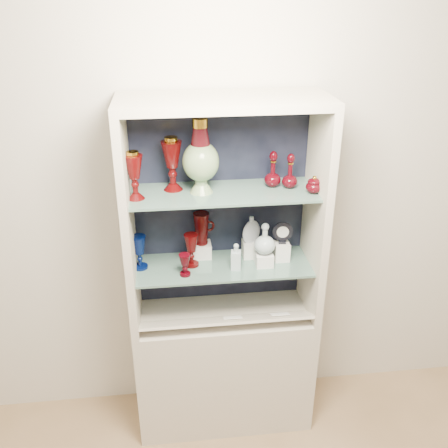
{
  "coord_description": "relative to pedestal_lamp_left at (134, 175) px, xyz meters",
  "views": [
    {
      "loc": [
        -0.27,
        -0.74,
        2.4
      ],
      "look_at": [
        0.0,
        1.53,
        1.3
      ],
      "focal_mm": 40.0,
      "sensor_mm": 36.0,
      "label": 1
    }
  ],
  "objects": [
    {
      "name": "ruby_decanter_b",
      "position": [
        0.68,
        0.08,
        -0.02
      ],
      "size": [
        0.09,
        0.09,
        0.2
      ],
      "primitive_type": null,
      "rotation": [
        0.0,
        0.0,
        0.03
      ],
      "color": "#46040C",
      "rests_on": "shelf_upper"
    },
    {
      "name": "cabinet_top_cap",
      "position": [
        0.43,
        0.02,
        0.33
      ],
      "size": [
        1.0,
        0.4,
        0.04
      ],
      "primitive_type": "cube",
      "color": "beige",
      "rests_on": "cabinet_side_left"
    },
    {
      "name": "cabinet_side_left",
      "position": [
        -0.05,
        0.02,
        -0.26
      ],
      "size": [
        0.04,
        0.4,
        1.15
      ],
      "primitive_type": "cube",
      "color": "beige",
      "rests_on": "cabinet_base"
    },
    {
      "name": "pedestal_lamp_right",
      "position": [
        0.18,
        0.1,
        0.02
      ],
      "size": [
        0.12,
        0.12,
        0.27
      ],
      "primitive_type": null,
      "rotation": [
        0.0,
        0.0,
        0.21
      ],
      "color": "#470808",
      "rests_on": "shelf_upper"
    },
    {
      "name": "ruby_decanter_a",
      "position": [
        0.77,
        0.05,
        -0.02
      ],
      "size": [
        0.08,
        0.08,
        0.2
      ],
      "primitive_type": null,
      "rotation": [
        0.0,
        0.0,
        -0.04
      ],
      "color": "#46040C",
      "rests_on": "shelf_upper"
    },
    {
      "name": "enamel_urn",
      "position": [
        0.32,
        0.05,
        0.07
      ],
      "size": [
        0.18,
        0.18,
        0.37
      ],
      "primitive_type": null,
      "rotation": [
        0.0,
        0.0,
        -0.01
      ],
      "color": "#124F30",
      "rests_on": "shelf_upper"
    },
    {
      "name": "shelf_upper",
      "position": [
        0.43,
        0.04,
        -0.12
      ],
      "size": [
        0.92,
        0.34,
        0.01
      ],
      "primitive_type": "cube",
      "color": "slate",
      "rests_on": "cabinet_side_left"
    },
    {
      "name": "riser_cameo_medallion",
      "position": [
        0.75,
        0.06,
        -0.49
      ],
      "size": [
        0.08,
        0.08,
        0.1
      ],
      "primitive_type": "cube",
      "color": "silver",
      "rests_on": "shelf_lower"
    },
    {
      "name": "cabinet_base",
      "position": [
        0.43,
        0.02,
        -1.21
      ],
      "size": [
        1.0,
        0.4,
        0.75
      ],
      "primitive_type": "cube",
      "color": "beige",
      "rests_on": "ground"
    },
    {
      "name": "label_card_1",
      "position": [
        0.46,
        -0.09,
        -0.79
      ],
      "size": [
        0.1,
        0.06,
        0.03
      ],
      "primitive_type": "cube",
      "rotation": [
        -0.44,
        0.0,
        0.0
      ],
      "color": "white",
      "rests_on": "label_ledge"
    },
    {
      "name": "lidded_bowl",
      "position": [
        0.87,
        -0.03,
        -0.07
      ],
      "size": [
        0.08,
        0.08,
        0.09
      ],
      "primitive_type": null,
      "rotation": [
        0.0,
        0.0,
        0.04
      ],
      "color": "#46040C",
      "rests_on": "shelf_upper"
    },
    {
      "name": "wall_back",
      "position": [
        0.43,
        0.24,
        -0.19
      ],
      "size": [
        3.5,
        0.02,
        2.8
      ],
      "primitive_type": "cube",
      "color": "beige",
      "rests_on": "ground"
    },
    {
      "name": "clear_round_decanter",
      "position": [
        0.64,
        0.01,
        -0.38
      ],
      "size": [
        0.14,
        0.14,
        0.17
      ],
      "primitive_type": null,
      "rotation": [
        0.0,
        0.0,
        0.29
      ],
      "color": "#A0B5BC",
      "rests_on": "riser_clear_round_decanter"
    },
    {
      "name": "shelf_lower",
      "position": [
        0.43,
        0.04,
        -0.54
      ],
      "size": [
        0.92,
        0.34,
        0.01
      ],
      "primitive_type": "cube",
      "color": "slate",
      "rests_on": "cabinet_side_left"
    },
    {
      "name": "riser_ruby_pitcher",
      "position": [
        0.32,
        0.14,
        -0.5
      ],
      "size": [
        0.1,
        0.1,
        0.08
      ],
      "primitive_type": "cube",
      "color": "silver",
      "rests_on": "shelf_lower"
    },
    {
      "name": "cameo_medallion",
      "position": [
        0.75,
        0.06,
        -0.37
      ],
      "size": [
        0.11,
        0.05,
        0.13
      ],
      "primitive_type": null,
      "rotation": [
        0.0,
        0.0,
        -0.1
      ],
      "color": "black",
      "rests_on": "riser_cameo_medallion"
    },
    {
      "name": "cabinet_back_panel",
      "position": [
        0.43,
        0.21,
        -0.26
      ],
      "size": [
        0.98,
        0.02,
        1.15
      ],
      "primitive_type": "cube",
      "color": "black",
      "rests_on": "cabinet_base"
    },
    {
      "name": "clear_square_bottle",
      "position": [
        0.49,
        -0.01,
        -0.46
      ],
      "size": [
        0.06,
        0.06,
        0.15
      ],
      "primitive_type": null,
      "rotation": [
        0.0,
        0.0,
        -0.18
      ],
      "color": "#A0B5BC",
      "rests_on": "shelf_lower"
    },
    {
      "name": "label_ledge",
      "position": [
        0.43,
        -0.09,
        -0.81
      ],
      "size": [
        0.92,
        0.17,
        0.09
      ],
      "primitive_type": "cube",
      "rotation": [
        -0.44,
        0.0,
        0.0
      ],
      "color": "beige",
      "rests_on": "cabinet_base"
    },
    {
      "name": "pedestal_lamp_left",
      "position": [
        0.0,
        0.0,
        0.0
      ],
      "size": [
        0.12,
        0.12,
        0.24
      ],
      "primitive_type": null,
      "rotation": [
        0.0,
        0.0,
        0.38
      ],
      "color": "#470808",
      "rests_on": "shelf_upper"
    },
    {
      "name": "ruby_goblet_tall",
      "position": [
        0.26,
        0.05,
        -0.45
      ],
      "size": [
        0.1,
        0.1,
        0.18
      ],
      "primitive_type": null,
      "rotation": [
        0.0,
        0.0,
        -0.33
      ],
      "color": "#470808",
      "rests_on": "shelf_lower"
    },
    {
      "name": "label_card_0",
      "position": [
        0.72,
        -0.09,
        -0.79
      ],
      "size": [
        0.1,
        0.06,
        0.03
      ],
      "primitive_type": "cube",
      "rotation": [
        -0.44,
        0.0,
        0.0
      ],
      "color": "white",
      "rests_on": "label_ledge"
    },
    {
      "name": "cobalt_goblet",
      "position": [
        -0.01,
        0.06,
        -0.44
      ],
      "size": [
        0.09,
        0.09,
        0.19
      ],
      "primitive_type": null,
      "rotation": [
        0.0,
        0.0,
        -0.22
      ],
      "color": "#020F46",
      "rests_on": "shelf_lower"
    },
    {
      "name": "riser_clear_round_decanter",
      "position": [
        0.64,
        0.01,
        -0.5
      ],
      "size": [
        0.09,
        0.09,
        0.07
      ],
      "primitive_type": "cube",
      "color": "silver",
      "rests_on": "shelf_lower"
    },
    {
      "name": "ruby_goblet_small",
      "position": [
        0.22,
        -0.04,
        -0.48
      ],
      "size": [
        0.07,
        0.07,
        0.12
      ],
      "primitive_type": null,
      "rotation": [
        0.0,
        0.0,
        -0.16
      ],
      "color": "#46040C",
      "rests_on": "shelf_lower"
    },
    {
      "name": "riser_flat_flask",
      "position": [
        0.59,
        0.11,
        -0.49
      ],
      "size": [
        0.09,
        0.09,
        0.09
      ],
      "primitive_type": "cube",
      "color": "silver",
      "rests_on": "shelf_lower"
    },
    {
      "name": "flat_flask",
      "position": [
        0.59,
        0.11,
        -0.37
      ],
      "size": [
        0.12,
        0.09,
        0.15
      ],
      "primitive_type": null,
      "rotation": [
        0.0,
        0.0,
        0.43
      ],
      "color": "#ACB2C0",
      "rests_on": "riser_flat_flask"
    },
    {
      "name": "cabinet_side_right",
      "position": [
        0.91,
        0.02,
        -0.26
      ],
      "size": [
        0.04,
        0.4,
        1.15
      ],
      "primitive_type": "cube",
      "color": "beige",
      "rests_on": "cabinet_base"
    },
    {
      "name": "ruby_pitcher",
      "position": [
        0.32,
        0.14,
        -0.37
      ],
      "size": [
        0.15,
        0.11,
        0.18
      ],
      "primitive_type": null,
      "rotation": [
        0.0,
        0.0,
        0.16
      ],
      "color": "#470808",
      "rests_on": "riser_ruby_pitcher"
    }
  ]
}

